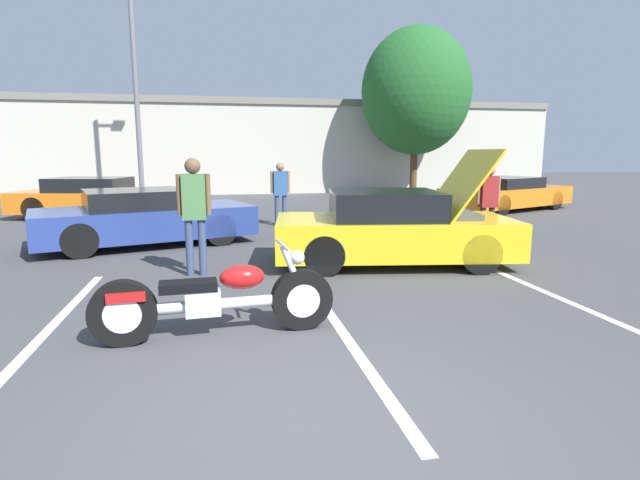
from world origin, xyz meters
name	(u,v)px	position (x,y,z in m)	size (l,w,h in m)	color
ground_plane	(315,426)	(0.00, 0.00, 0.00)	(80.00, 80.00, 0.00)	#474749
parking_stripe_middle	(39,340)	(-2.53, 2.21, 0.00)	(0.12, 5.47, 0.01)	white
parking_stripe_back	(334,320)	(0.65, 2.21, 0.00)	(0.12, 5.47, 0.01)	white
parking_stripe_far	(573,304)	(3.84, 2.21, 0.00)	(0.12, 5.47, 0.01)	white
far_building	(230,144)	(0.00, 22.28, 2.34)	(32.00, 4.20, 4.40)	beige
light_pole	(138,86)	(-3.33, 16.15, 4.26)	(1.21, 0.28, 7.75)	slate
tree_background	(416,92)	(8.09, 18.36, 4.59)	(4.82, 4.82, 7.37)	brown
motorcycle	(216,300)	(-0.70, 1.96, 0.40)	(2.54, 0.70, 0.97)	black
show_car_hood_open	(394,229)	(2.36, 4.96, 0.62)	(4.30, 2.46, 1.99)	yellow
parked_car_mid_row	(144,218)	(-2.19, 7.71, 0.57)	(4.70, 3.11, 1.18)	navy
parked_car_left_row	(95,198)	(-4.24, 12.62, 0.58)	(4.95, 2.78, 1.20)	orange
parked_car_right_row	(506,194)	(8.91, 12.07, 0.55)	(5.16, 3.67, 1.12)	orange
spectator_near_motorcycle	(488,198)	(4.87, 6.23, 0.99)	(0.52, 0.22, 1.67)	#333338
spectator_by_show_car	(280,189)	(0.98, 9.96, 0.99)	(0.52, 0.22, 1.67)	#38476B
spectator_midground	(194,206)	(-1.01, 4.76, 1.12)	(0.52, 0.24, 1.86)	#38476B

